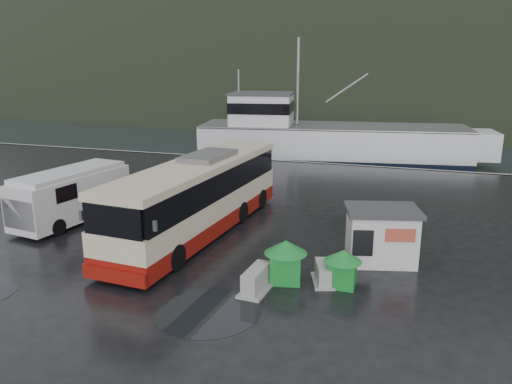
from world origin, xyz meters
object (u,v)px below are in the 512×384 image
(waste_bin_left, at_px, (342,286))
(waste_bin_right, at_px, (285,281))
(jersey_barrier_a, at_px, (256,291))
(fishing_trawler, at_px, (332,148))
(white_van, at_px, (74,221))
(jersey_barrier_b, at_px, (323,282))
(coach_bus, at_px, (200,232))
(dome_tent, at_px, (153,269))
(ticket_kiosk, at_px, (379,261))

(waste_bin_left, bearing_deg, waste_bin_right, -173.73)
(waste_bin_left, height_order, jersey_barrier_a, waste_bin_left)
(fishing_trawler, bearing_deg, white_van, -118.16)
(white_van, distance_m, fishing_trawler, 27.18)
(jersey_barrier_b, distance_m, fishing_trawler, 29.26)
(white_van, bearing_deg, jersey_barrier_a, -14.15)
(coach_bus, bearing_deg, jersey_barrier_b, -24.94)
(dome_tent, distance_m, fishing_trawler, 29.88)
(coach_bus, bearing_deg, white_van, -172.51)
(coach_bus, xyz_separation_m, jersey_barrier_a, (4.48, -5.15, 0.00))
(ticket_kiosk, bearing_deg, dome_tent, -171.22)
(dome_tent, relative_size, jersey_barrier_a, 1.54)
(ticket_kiosk, bearing_deg, fishing_trawler, 89.39)
(waste_bin_left, height_order, dome_tent, waste_bin_left)
(coach_bus, height_order, fishing_trawler, fishing_trawler)
(jersey_barrier_b, bearing_deg, white_van, 166.07)
(jersey_barrier_a, xyz_separation_m, fishing_trawler, (-2.18, 30.37, 0.00))
(jersey_barrier_a, bearing_deg, coach_bus, 131.00)
(ticket_kiosk, bearing_deg, jersey_barrier_b, -138.69)
(ticket_kiosk, xyz_separation_m, jersey_barrier_a, (-4.04, -4.14, 0.00))
(white_van, distance_m, jersey_barrier_b, 13.91)
(jersey_barrier_a, bearing_deg, jersey_barrier_b, 33.55)
(waste_bin_right, xyz_separation_m, ticket_kiosk, (3.25, 3.01, 0.00))
(jersey_barrier_b, bearing_deg, coach_bus, 150.69)
(coach_bus, distance_m, ticket_kiosk, 8.58)
(coach_bus, distance_m, jersey_barrier_b, 7.61)
(white_van, bearing_deg, coach_bus, 11.81)
(dome_tent, height_order, jersey_barrier_b, dome_tent)
(coach_bus, bearing_deg, waste_bin_left, -22.90)
(waste_bin_left, distance_m, waste_bin_right, 2.10)
(dome_tent, bearing_deg, fishing_trawler, 85.57)
(white_van, height_order, waste_bin_left, white_van)
(white_van, relative_size, fishing_trawler, 0.23)
(coach_bus, height_order, dome_tent, coach_bus)
(waste_bin_right, distance_m, fishing_trawler, 29.39)
(jersey_barrier_a, height_order, fishing_trawler, fishing_trawler)
(ticket_kiosk, bearing_deg, jersey_barrier_a, -148.21)
(waste_bin_right, xyz_separation_m, dome_tent, (-5.28, -0.56, 0.00))
(white_van, distance_m, jersey_barrier_a, 12.31)
(coach_bus, xyz_separation_m, jersey_barrier_b, (6.64, -3.73, 0.00))
(waste_bin_left, distance_m, fishing_trawler, 29.44)
(waste_bin_right, height_order, fishing_trawler, fishing_trawler)
(white_van, xyz_separation_m, waste_bin_right, (12.14, -3.65, 0.00))
(waste_bin_left, relative_size, dome_tent, 0.52)
(dome_tent, distance_m, jersey_barrier_b, 6.70)
(white_van, xyz_separation_m, dome_tent, (6.86, -4.21, 0.00))
(waste_bin_left, relative_size, fishing_trawler, 0.05)
(waste_bin_left, bearing_deg, jersey_barrier_a, -154.69)
(white_van, bearing_deg, dome_tent, -22.83)
(coach_bus, height_order, waste_bin_left, coach_bus)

